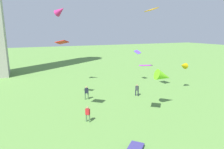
% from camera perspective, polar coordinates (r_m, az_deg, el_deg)
% --- Properties ---
extents(person_0, '(0.46, 0.50, 1.68)m').
position_cam_1_polar(person_0, '(28.12, 7.27, -4.32)').
color(person_0, '#1E2333').
rests_on(person_0, ground_plane).
extents(person_1, '(0.57, 0.32, 1.84)m').
position_cam_1_polar(person_1, '(26.62, -7.41, -5.08)').
color(person_1, '#51754C').
rests_on(person_1, ground_plane).
extents(person_3, '(0.46, 0.49, 1.64)m').
position_cam_1_polar(person_3, '(20.28, -7.08, -11.12)').
color(person_3, '#51754C').
rests_on(person_3, ground_plane).
extents(kite_flying_0, '(1.17, 1.73, 0.56)m').
position_cam_1_polar(kite_flying_0, '(28.26, 11.39, 18.00)').
color(kite_flying_0, '#B57E0F').
extents(kite_flying_1, '(1.97, 1.98, 0.47)m').
position_cam_1_polar(kite_flying_1, '(20.47, 9.85, 2.63)').
color(kite_flying_1, '#B127D7').
extents(kite_flying_2, '(1.76, 1.73, 0.64)m').
position_cam_1_polar(kite_flying_2, '(26.04, -14.36, 9.09)').
color(kite_flying_2, '#B41D14').
extents(kite_flying_3, '(1.05, 1.19, 0.68)m').
position_cam_1_polar(kite_flying_3, '(35.21, 7.43, 6.52)').
color(kite_flying_3, '#5A3CF0').
extents(kite_flying_4, '(1.71, 1.34, 1.19)m').
position_cam_1_polar(kite_flying_4, '(32.44, 20.01, 2.43)').
color(kite_flying_4, '#B6990A').
extents(kite_flying_6, '(2.36, 1.71, 1.80)m').
position_cam_1_polar(kite_flying_6, '(24.12, 14.69, -0.48)').
color(kite_flying_6, '#6BCB1D').
extents(kite_flying_8, '(2.08, 2.19, 1.73)m').
position_cam_1_polar(kite_flying_8, '(32.30, -14.83, 17.47)').
color(kite_flying_8, '#B41F68').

